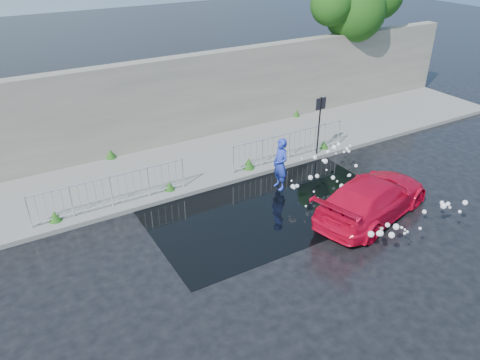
{
  "coord_description": "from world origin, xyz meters",
  "views": [
    {
      "loc": [
        -7.01,
        -9.91,
        8.2
      ],
      "look_at": [
        -0.34,
        1.43,
        1.0
      ],
      "focal_mm": 35.0,
      "sensor_mm": 36.0,
      "label": 1
    }
  ],
  "objects": [
    {
      "name": "puddle",
      "position": [
        0.5,
        1.0,
        0.01
      ],
      "size": [
        8.0,
        5.0,
        0.01
      ],
      "primitive_type": "cube",
      "color": "black",
      "rests_on": "ground"
    },
    {
      "name": "red_car",
      "position": [
        2.99,
        -1.15,
        0.67
      ],
      "size": [
        4.95,
        3.0,
        1.34
      ],
      "primitive_type": "imported",
      "rotation": [
        0.0,
        0.0,
        1.83
      ],
      "color": "red",
      "rests_on": "ground"
    },
    {
      "name": "weeds",
      "position": [
        -0.15,
        4.46,
        0.33
      ],
      "size": [
        12.17,
        3.93,
        0.42
      ],
      "color": "#1D4C14",
      "rests_on": "pavement"
    },
    {
      "name": "railing_left",
      "position": [
        -4.0,
        3.35,
        0.74
      ],
      "size": [
        5.05,
        0.05,
        1.1
      ],
      "color": "silver",
      "rests_on": "pavement"
    },
    {
      "name": "retaining_wall",
      "position": [
        0.0,
        7.2,
        1.9
      ],
      "size": [
        30.0,
        0.6,
        3.5
      ],
      "primitive_type": "cube",
      "color": "#6D685C",
      "rests_on": "pavement"
    },
    {
      "name": "water_spray",
      "position": [
        2.67,
        -0.73,
        0.74
      ],
      "size": [
        3.49,
        5.52,
        1.05
      ],
      "color": "white",
      "rests_on": "ground"
    },
    {
      "name": "railing_right",
      "position": [
        3.0,
        3.35,
        0.74
      ],
      "size": [
        5.05,
        0.05,
        1.1
      ],
      "color": "silver",
      "rests_on": "pavement"
    },
    {
      "name": "person",
      "position": [
        1.5,
        1.8,
        0.94
      ],
      "size": [
        0.47,
        0.7,
        1.87
      ],
      "primitive_type": "imported",
      "rotation": [
        0.0,
        0.0,
        -1.61
      ],
      "color": "#253AB9",
      "rests_on": "ground"
    },
    {
      "name": "ground",
      "position": [
        0.0,
        0.0,
        0.0
      ],
      "size": [
        90.0,
        90.0,
        0.0
      ],
      "primitive_type": "plane",
      "color": "black",
      "rests_on": "ground"
    },
    {
      "name": "pavement",
      "position": [
        0.0,
        5.0,
        0.07
      ],
      "size": [
        30.0,
        4.0,
        0.15
      ],
      "primitive_type": "cube",
      "color": "slate",
      "rests_on": "ground"
    },
    {
      "name": "tree",
      "position": [
        9.66,
        7.41,
        4.79
      ],
      "size": [
        5.11,
        2.92,
        6.34
      ],
      "color": "#332114",
      "rests_on": "ground"
    },
    {
      "name": "sign_post",
      "position": [
        4.2,
        3.1,
        1.72
      ],
      "size": [
        0.45,
        0.06,
        2.5
      ],
      "color": "black",
      "rests_on": "ground"
    },
    {
      "name": "curb",
      "position": [
        0.0,
        3.0,
        0.08
      ],
      "size": [
        30.0,
        0.25,
        0.16
      ],
      "primitive_type": "cube",
      "color": "slate",
      "rests_on": "ground"
    }
  ]
}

